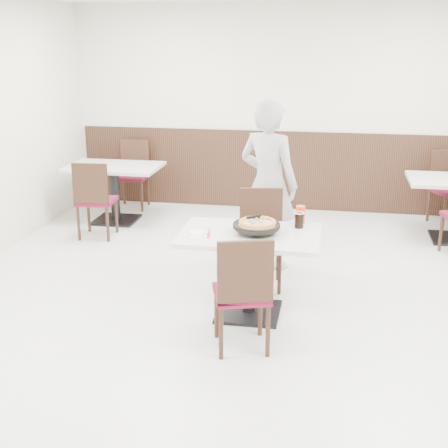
% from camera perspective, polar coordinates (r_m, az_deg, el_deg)
% --- Properties ---
extents(floor, '(7.00, 7.00, 0.00)m').
position_cam_1_polar(floor, '(5.68, 2.54, -7.84)').
color(floor, '#BBBBB6').
rests_on(floor, ground).
extents(wall_back, '(6.00, 0.04, 2.80)m').
position_cam_1_polar(wall_back, '(8.70, 5.90, 10.40)').
color(wall_back, beige).
rests_on(wall_back, floor).
extents(wall_front, '(6.00, 0.04, 2.80)m').
position_cam_1_polar(wall_front, '(2.01, -11.15, -12.72)').
color(wall_front, beige).
rests_on(wall_front, floor).
extents(wainscot_back, '(5.90, 0.03, 1.10)m').
position_cam_1_polar(wainscot_back, '(8.81, 5.72, 4.89)').
color(wainscot_back, black).
rests_on(wainscot_back, floor).
extents(main_table, '(1.23, 0.85, 0.75)m').
position_cam_1_polar(main_table, '(5.47, 2.31, -4.60)').
color(main_table, beige).
rests_on(main_table, floor).
extents(chair_near, '(0.52, 0.52, 0.95)m').
position_cam_1_polar(chair_near, '(4.86, 1.62, -6.17)').
color(chair_near, black).
rests_on(chair_near, floor).
extents(chair_far, '(0.47, 0.47, 0.95)m').
position_cam_1_polar(chair_far, '(6.02, 3.38, -1.52)').
color(chair_far, black).
rests_on(chair_far, floor).
extents(trivet, '(0.12, 0.12, 0.04)m').
position_cam_1_polar(trivet, '(5.34, 3.31, -0.68)').
color(trivet, black).
rests_on(trivet, main_table).
extents(pizza_pan, '(0.38, 0.38, 0.01)m').
position_cam_1_polar(pizza_pan, '(5.32, 2.98, -0.44)').
color(pizza_pan, black).
rests_on(pizza_pan, trivet).
extents(pizza, '(0.37, 0.37, 0.02)m').
position_cam_1_polar(pizza, '(5.39, 3.08, -0.04)').
color(pizza, '#CC8745').
rests_on(pizza, pizza_pan).
extents(pizza_server, '(0.10, 0.11, 0.00)m').
position_cam_1_polar(pizza_server, '(5.37, 2.84, 0.28)').
color(pizza_server, white).
rests_on(pizza_server, pizza).
extents(napkin, '(0.19, 0.19, 0.00)m').
position_cam_1_polar(napkin, '(5.30, -2.22, -0.97)').
color(napkin, silver).
rests_on(napkin, main_table).
extents(side_plate, '(0.17, 0.17, 0.01)m').
position_cam_1_polar(side_plate, '(5.32, -2.34, -0.80)').
color(side_plate, white).
rests_on(side_plate, napkin).
extents(fork, '(0.05, 0.17, 0.00)m').
position_cam_1_polar(fork, '(5.34, -1.66, -0.64)').
color(fork, white).
rests_on(fork, side_plate).
extents(cola_glass, '(0.08, 0.08, 0.13)m').
position_cam_1_polar(cola_glass, '(5.51, 6.88, 0.32)').
color(cola_glass, black).
rests_on(cola_glass, main_table).
extents(red_cup, '(0.09, 0.09, 0.16)m').
position_cam_1_polar(red_cup, '(5.64, 7.00, 0.86)').
color(red_cup, '#B8370F').
rests_on(red_cup, main_table).
extents(diner_person, '(0.76, 0.64, 1.78)m').
position_cam_1_polar(diner_person, '(6.48, 4.08, 3.62)').
color(diner_person, '#9E9EA2').
rests_on(diner_person, floor).
extents(bg_table_left, '(1.26, 0.90, 0.75)m').
position_cam_1_polar(bg_table_left, '(8.32, -9.94, 2.76)').
color(bg_table_left, beige).
rests_on(bg_table_left, floor).
extents(bg_chair_left_near, '(0.44, 0.44, 0.95)m').
position_cam_1_polar(bg_chair_left_near, '(7.69, -11.57, 2.26)').
color(bg_chair_left_near, black).
rests_on(bg_chair_left_near, floor).
extents(bg_chair_left_far, '(0.44, 0.44, 0.95)m').
position_cam_1_polar(bg_chair_left_far, '(8.92, -8.41, 4.44)').
color(bg_chair_left_far, black).
rests_on(bg_chair_left_far, floor).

